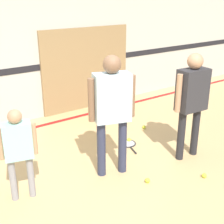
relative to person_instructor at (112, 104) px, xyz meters
The scene contains 12 objects.
ground_plane 1.04m from the person_instructor, 109.61° to the right, with size 16.00×16.00×0.00m, color tan.
wall_back 2.63m from the person_instructor, 91.21° to the left, with size 16.00×0.07×3.20m.
wall_panel 2.75m from the person_instructor, 65.63° to the left, with size 2.06×0.05×1.72m.
floor_stripe 2.36m from the person_instructor, 91.46° to the left, with size 14.40×0.10×0.01m.
person_instructor is the anchor object (origin of this frame).
person_student_left 1.27m from the person_instructor, behind, with size 0.43×0.26×1.16m.
person_student_right 1.25m from the person_instructor, 13.37° to the right, with size 0.61×0.28×1.60m.
racket_spare_on_floor 1.36m from the person_instructor, 37.50° to the left, with size 0.36×0.55×0.03m.
tennis_ball_near_instructor 1.13m from the person_instructor, 63.97° to the right, with size 0.07×0.07×0.07m, color #CCE038.
tennis_ball_by_spare_racket 1.42m from the person_instructor, 37.64° to the left, with size 0.07×0.07×0.07m, color #CCE038.
tennis_ball_stray_left 1.62m from the person_instructor, 41.75° to the right, with size 0.07×0.07×0.07m, color #CCE038.
tennis_ball_stray_right 1.90m from the person_instructor, 32.71° to the left, with size 0.07×0.07×0.07m, color #CCE038.
Camera 1 is at (-2.16, -2.94, 2.38)m, focal length 50.00 mm.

